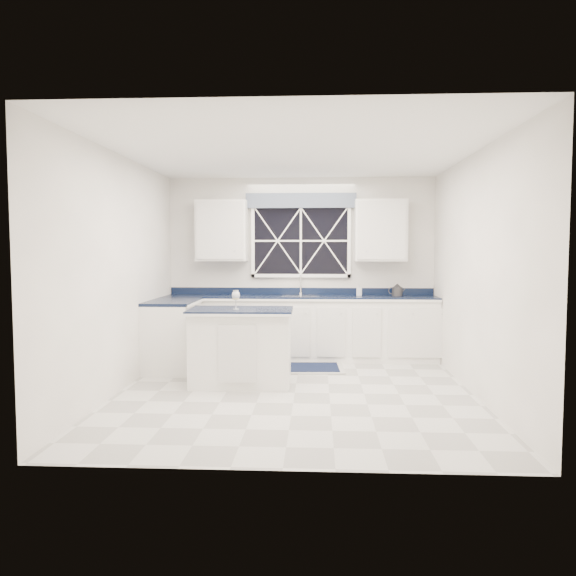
# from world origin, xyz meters

# --- Properties ---
(ground) EXTENTS (4.50, 4.50, 0.00)m
(ground) POSITION_xyz_m (0.00, 0.00, 0.00)
(ground) COLOR silver
(ground) RESTS_ON ground
(back_wall) EXTENTS (4.00, 0.10, 2.70)m
(back_wall) POSITION_xyz_m (0.00, 2.25, 1.35)
(back_wall) COLOR white
(back_wall) RESTS_ON ground
(base_cabinets) EXTENTS (3.99, 1.60, 0.90)m
(base_cabinets) POSITION_xyz_m (-0.33, 1.78, 0.45)
(base_cabinets) COLOR white
(base_cabinets) RESTS_ON ground
(countertop) EXTENTS (3.98, 0.64, 0.04)m
(countertop) POSITION_xyz_m (0.00, 1.95, 0.92)
(countertop) COLOR black
(countertop) RESTS_ON base_cabinets
(dishwasher) EXTENTS (0.60, 0.58, 0.82)m
(dishwasher) POSITION_xyz_m (-1.10, 1.95, 0.41)
(dishwasher) COLOR black
(dishwasher) RESTS_ON ground
(window) EXTENTS (1.65, 0.09, 1.26)m
(window) POSITION_xyz_m (0.00, 2.20, 1.83)
(window) COLOR black
(window) RESTS_ON ground
(upper_cabinets) EXTENTS (3.10, 0.34, 0.90)m
(upper_cabinets) POSITION_xyz_m (0.00, 2.08, 1.90)
(upper_cabinets) COLOR white
(upper_cabinets) RESTS_ON ground
(faucet) EXTENTS (0.05, 0.20, 0.30)m
(faucet) POSITION_xyz_m (0.00, 2.14, 1.10)
(faucet) COLOR silver
(faucet) RESTS_ON countertop
(island) EXTENTS (1.24, 0.76, 0.92)m
(island) POSITION_xyz_m (-0.66, 0.35, 0.46)
(island) COLOR white
(island) RESTS_ON ground
(rug) EXTENTS (1.26, 0.80, 0.02)m
(rug) POSITION_xyz_m (-0.00, 1.30, 0.01)
(rug) COLOR #ABABA6
(rug) RESTS_ON ground
(kettle) EXTENTS (0.25, 0.20, 0.18)m
(kettle) POSITION_xyz_m (1.42, 2.02, 1.02)
(kettle) COLOR #303033
(kettle) RESTS_ON countertop
(wine_glass) EXTENTS (0.10, 0.10, 0.23)m
(wine_glass) POSITION_xyz_m (-0.71, 0.29, 1.07)
(wine_glass) COLOR silver
(wine_glass) RESTS_ON island
(soap_bottle) EXTENTS (0.09, 0.09, 0.17)m
(soap_bottle) POSITION_xyz_m (0.87, 2.05, 1.02)
(soap_bottle) COLOR silver
(soap_bottle) RESTS_ON countertop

